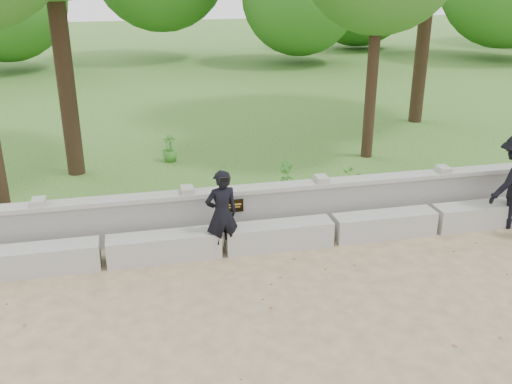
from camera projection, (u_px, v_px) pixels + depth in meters
ground at (245, 313)px, 8.17m from camera, size 80.00×80.00×0.00m
lawn at (167, 99)px, 20.82m from camera, size 40.00×22.00×0.25m
concrete_bench at (223, 241)px, 9.81m from camera, size 11.90×0.45×0.45m
parapet_wall at (216, 212)px, 10.36m from camera, size 12.50×0.35×0.90m
man_main at (222, 214)px, 9.51m from camera, size 0.62×0.56×1.55m
shrub_b at (286, 176)px, 11.87m from camera, size 0.36×0.41×0.62m
shrub_c at (355, 183)px, 11.58m from camera, size 0.58×0.53×0.54m
shrub_d at (170, 148)px, 13.65m from camera, size 0.51×0.51×0.68m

